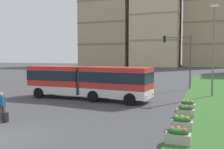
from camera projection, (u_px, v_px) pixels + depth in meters
The scene contains 14 objects.
ground_plane at pixel (2, 139), 11.79m from camera, with size 260.00×260.00×0.00m, color #424244.
articulated_bus at pixel (88, 81), 22.76m from camera, with size 11.92×3.35×3.00m.
car_silver_hatch at pixel (80, 81), 32.40m from camera, with size 4.56×2.37×1.58m.
pedestrian_crossing at pixel (1, 104), 15.11m from camera, with size 0.36×0.57×1.74m.
rolling_suitcase at pixel (5, 117), 14.82m from camera, with size 0.40×0.31×0.97m.
flower_planter_0 at pixel (178, 135), 10.94m from camera, with size 1.10×0.56×0.74m.
flower_planter_1 at pixel (182, 123), 13.07m from camera, with size 1.10×0.56×0.74m.
flower_planter_2 at pixel (186, 111), 15.96m from camera, with size 1.10×0.56×0.74m.
flower_planter_3 at pixel (187, 105), 17.83m from camera, with size 1.10×0.56×0.74m.
traffic_light_far_right at pixel (181, 53), 29.91m from camera, with size 3.46×0.28×6.46m.
streetlight_median at pixel (213, 47), 23.98m from camera, with size 0.70×0.28×8.84m.
apartment_tower_west at pixel (107, 25), 106.68m from camera, with size 20.78×14.90×35.27m.
apartment_tower_westcentre at pixel (157, 18), 100.84m from camera, with size 18.46×18.05×39.64m.
apartment_tower_centre at pixel (211, 4), 100.72m from camera, with size 20.69×17.44×50.97m.
Camera 1 is at (8.85, -9.07, 3.87)m, focal length 39.93 mm.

